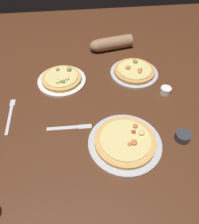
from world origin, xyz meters
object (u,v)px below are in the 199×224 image
at_px(pizza_plate_near, 125,142).
at_px(pizza_plate_side, 62,79).
at_px(pizza_plate_far, 134,72).
at_px(ramekin_sauce, 166,90).
at_px(diner_arm, 110,44).
at_px(fork_left, 10,115).
at_px(ramekin_butter, 183,136).
at_px(knife_right, 70,127).

xyz_separation_m(pizza_plate_near, pizza_plate_side, (-0.27, 0.45, 0.00)).
bearing_deg(pizza_plate_far, ramekin_sauce, -54.36).
bearing_deg(diner_arm, fork_left, -137.41).
height_order(pizza_plate_side, ramekin_butter, pizza_plate_side).
height_order(knife_right, diner_arm, diner_arm).
bearing_deg(pizza_plate_side, fork_left, -138.02).
distance_m(pizza_plate_near, pizza_plate_side, 0.52).
xyz_separation_m(pizza_plate_far, diner_arm, (-0.10, 0.27, 0.02)).
bearing_deg(knife_right, fork_left, 158.71).
bearing_deg(pizza_plate_side, diner_arm, 43.06).
distance_m(ramekin_sauce, fork_left, 0.79).
xyz_separation_m(knife_right, diner_arm, (0.28, 0.63, 0.04)).
bearing_deg(pizza_plate_near, diner_arm, 86.52).
bearing_deg(diner_arm, pizza_plate_near, -93.48).
bearing_deg(pizza_plate_side, pizza_plate_far, 2.49).
xyz_separation_m(pizza_plate_near, pizza_plate_far, (0.15, 0.47, 0.00)).
relative_size(ramekin_sauce, fork_left, 0.25).
bearing_deg(fork_left, diner_arm, 42.59).
distance_m(pizza_plate_near, knife_right, 0.26).
bearing_deg(pizza_plate_side, knife_right, -84.42).
bearing_deg(ramekin_sauce, knife_right, -160.98).
bearing_deg(ramekin_sauce, ramekin_butter, -93.98).
distance_m(pizza_plate_near, diner_arm, 0.74).
bearing_deg(ramekin_sauce, diner_arm, 116.98).
bearing_deg(pizza_plate_far, diner_arm, 110.50).
xyz_separation_m(ramekin_sauce, knife_right, (-0.51, -0.18, -0.01)).
relative_size(pizza_plate_side, ramekin_sauce, 4.77).
bearing_deg(knife_right, ramekin_sauce, 19.02).
height_order(pizza_plate_far, pizza_plate_side, same).
bearing_deg(fork_left, pizza_plate_far, 20.08).
height_order(pizza_plate_near, fork_left, pizza_plate_near).
relative_size(pizza_plate_far, ramekin_butter, 4.10).
height_order(ramekin_butter, diner_arm, diner_arm).
bearing_deg(pizza_plate_side, ramekin_sauce, -16.41).
distance_m(ramekin_butter, fork_left, 0.80).
height_order(ramekin_sauce, diner_arm, diner_arm).
height_order(fork_left, knife_right, same).
relative_size(pizza_plate_near, diner_arm, 1.11).
height_order(pizza_plate_far, fork_left, pizza_plate_far).
bearing_deg(ramekin_butter, fork_left, 163.40).
bearing_deg(pizza_plate_near, ramekin_butter, -0.69).
relative_size(ramekin_butter, knife_right, 0.32).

